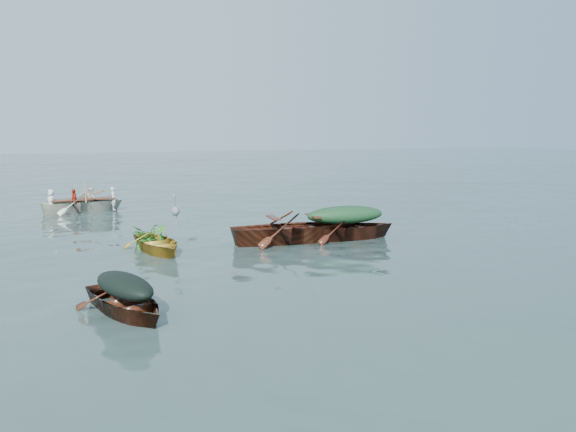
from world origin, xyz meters
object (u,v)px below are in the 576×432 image
at_px(green_tarp_boat, 345,239).
at_px(heron, 176,217).
at_px(dark_covered_boat, 126,314).
at_px(yellow_dinghy, 157,251).
at_px(open_wooden_boat, 293,242).
at_px(rowed_boat, 84,212).

distance_m(green_tarp_boat, heron, 4.85).
relative_size(dark_covered_boat, heron, 3.34).
distance_m(yellow_dinghy, dark_covered_boat, 5.02).
bearing_deg(green_tarp_boat, heron, 88.98).
bearing_deg(open_wooden_boat, dark_covered_boat, 136.69).
bearing_deg(yellow_dinghy, open_wooden_boat, -13.34).
bearing_deg(dark_covered_boat, yellow_dinghy, 55.38).
xyz_separation_m(dark_covered_boat, open_wooden_boat, (4.92, 4.74, 0.00)).
bearing_deg(open_wooden_boat, rowed_boat, 35.90).
height_order(dark_covered_boat, green_tarp_boat, green_tarp_boat).
height_order(green_tarp_boat, open_wooden_boat, open_wooden_boat).
height_order(yellow_dinghy, rowed_boat, rowed_boat).
xyz_separation_m(yellow_dinghy, dark_covered_boat, (-1.19, -4.88, 0.00)).
bearing_deg(rowed_boat, heron, -174.33).
distance_m(dark_covered_boat, green_tarp_boat, 7.97).
xyz_separation_m(open_wooden_boat, rowed_boat, (-5.37, 8.23, 0.00)).
height_order(rowed_boat, heron, heron).
height_order(yellow_dinghy, green_tarp_boat, green_tarp_boat).
relative_size(green_tarp_boat, rowed_boat, 1.00).
distance_m(green_tarp_boat, open_wooden_boat, 1.55).
relative_size(yellow_dinghy, open_wooden_boat, 0.62).
bearing_deg(yellow_dinghy, heron, 5.19).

